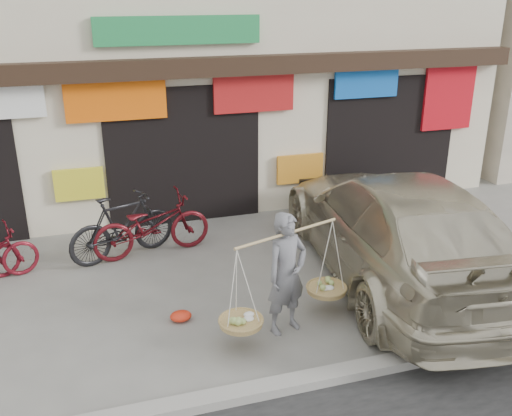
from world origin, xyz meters
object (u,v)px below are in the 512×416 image
object	(u,v)px
bike_2	(152,225)
suv	(396,226)
street_vendor	(287,278)
bike_1	(122,226)

from	to	relation	value
bike_2	suv	bearing A→B (deg)	-126.37
street_vendor	suv	bearing A→B (deg)	5.63
bike_1	bike_2	xyz separation A→B (m)	(0.49, -0.02, -0.04)
bike_2	suv	size ratio (longest dim) A/B	0.34
suv	bike_1	bearing A→B (deg)	-18.87
street_vendor	bike_2	distance (m)	3.28
street_vendor	bike_2	world-z (taller)	street_vendor
street_vendor	suv	distance (m)	2.43
suv	street_vendor	bearing A→B (deg)	30.69
street_vendor	bike_1	bearing A→B (deg)	104.47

